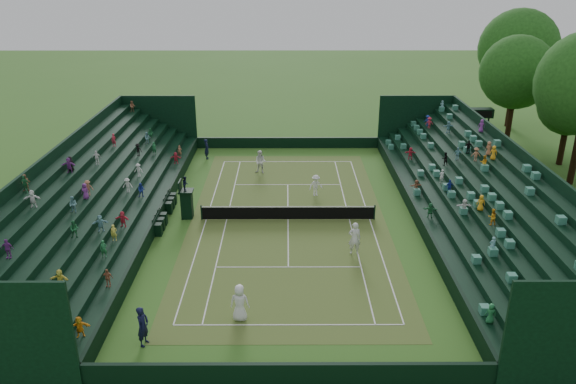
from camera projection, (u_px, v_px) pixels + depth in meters
name	position (u px, v px, depth m)	size (l,w,h in m)	color
ground	(288.00, 220.00, 37.63)	(160.00, 160.00, 0.00)	#376A21
court_surface	(288.00, 220.00, 37.63)	(12.97, 26.77, 0.01)	#3F7326
perimeter_wall_north	(287.00, 143.00, 52.15)	(17.17, 0.20, 1.00)	black
perimeter_wall_south	(289.00, 374.00, 22.72)	(17.17, 0.20, 1.00)	black
perimeter_wall_east	(415.00, 213.00, 37.46)	(0.20, 31.77, 1.00)	black
perimeter_wall_west	(161.00, 213.00, 37.41)	(0.20, 31.77, 1.00)	black
north_grandstand	(479.00, 198.00, 37.08)	(6.60, 32.00, 4.90)	black
south_grandstand	(96.00, 199.00, 37.01)	(6.60, 32.00, 4.90)	black
tennis_net	(288.00, 212.00, 37.43)	(11.67, 0.10, 1.06)	black
scoreboard_tower	(481.00, 114.00, 51.32)	(2.00, 1.00, 3.70)	black
tree_row	(565.00, 81.00, 45.63)	(9.89, 35.94, 11.98)	black
umpire_chair	(186.00, 200.00, 37.46)	(0.94, 0.94, 2.96)	black
courtside_chairs	(166.00, 213.00, 37.62)	(0.53, 5.50, 1.14)	black
player_near_west	(240.00, 303.00, 26.69)	(0.93, 0.60, 1.89)	white
player_near_east	(355.00, 238.00, 32.81)	(0.74, 0.49, 2.03)	silver
player_far_west	(261.00, 162.00, 45.68)	(0.93, 0.72, 1.91)	white
player_far_east	(316.00, 185.00, 41.25)	(1.04, 0.60, 1.61)	white
line_judge_north	(207.00, 149.00, 49.10)	(0.65, 0.43, 1.79)	black
line_judge_south	(143.00, 326.00, 24.92)	(0.70, 0.46, 1.93)	black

